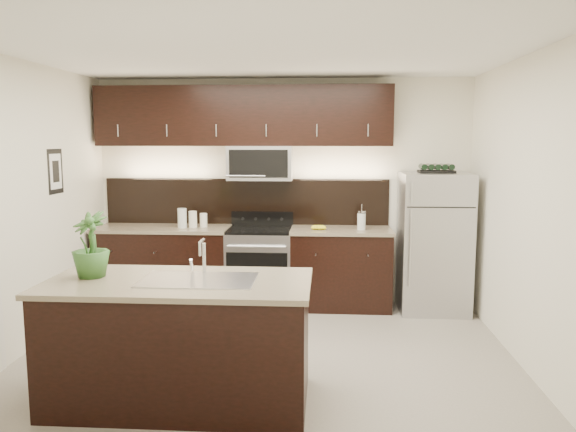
{
  "coord_description": "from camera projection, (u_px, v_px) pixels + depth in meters",
  "views": [
    {
      "loc": [
        0.53,
        -4.82,
        1.96
      ],
      "look_at": [
        0.16,
        0.55,
        1.24
      ],
      "focal_mm": 35.0,
      "sensor_mm": 36.0,
      "label": 1
    }
  ],
  "objects": [
    {
      "name": "canisters",
      "position": [
        190.0,
        219.0,
        6.65
      ],
      "size": [
        0.34,
        0.17,
        0.23
      ],
      "rotation": [
        0.0,
        0.0,
        0.3
      ],
      "color": "silver",
      "rests_on": "counter_run"
    },
    {
      "name": "plant",
      "position": [
        90.0,
        245.0,
        4.21
      ],
      "size": [
        0.37,
        0.37,
        0.5
      ],
      "primitive_type": "imported",
      "rotation": [
        0.0,
        0.0,
        -0.43
      ],
      "color": "#305E25",
      "rests_on": "island"
    },
    {
      "name": "counter_run",
      "position": [
        243.0,
        266.0,
        6.7
      ],
      "size": [
        3.51,
        0.65,
        0.94
      ],
      "color": "black",
      "rests_on": "ground"
    },
    {
      "name": "french_press",
      "position": [
        361.0,
        220.0,
        6.48
      ],
      "size": [
        0.1,
        0.1,
        0.29
      ],
      "rotation": [
        0.0,
        0.0,
        -0.29
      ],
      "color": "silver",
      "rests_on": "counter_run"
    },
    {
      "name": "sink_faucet",
      "position": [
        199.0,
        278.0,
        4.15
      ],
      "size": [
        0.84,
        0.5,
        0.28
      ],
      "color": "silver",
      "rests_on": "island"
    },
    {
      "name": "bananas",
      "position": [
        315.0,
        227.0,
        6.5
      ],
      "size": [
        0.18,
        0.15,
        0.06
      ],
      "primitive_type": "ellipsoid",
      "rotation": [
        0.0,
        0.0,
        -0.04
      ],
      "color": "yellow",
      "rests_on": "counter_run"
    },
    {
      "name": "island",
      "position": [
        180.0,
        341.0,
        4.21
      ],
      "size": [
        1.96,
        0.96,
        0.94
      ],
      "color": "black",
      "rests_on": "ground"
    },
    {
      "name": "ground",
      "position": [
        266.0,
        360.0,
        5.07
      ],
      "size": [
        4.5,
        4.5,
        0.0
      ],
      "primitive_type": "plane",
      "color": "gray",
      "rests_on": "ground"
    },
    {
      "name": "refrigerator",
      "position": [
        434.0,
        242.0,
        6.45
      ],
      "size": [
        0.77,
        0.7,
        1.6
      ],
      "primitive_type": "cube",
      "color": "#B2B2B7",
      "rests_on": "ground"
    },
    {
      "name": "wine_rack",
      "position": [
        436.0,
        169.0,
        6.34
      ],
      "size": [
        0.4,
        0.24,
        0.1
      ],
      "color": "black",
      "rests_on": "refrigerator"
    },
    {
      "name": "room_walls",
      "position": [
        252.0,
        172.0,
        4.81
      ],
      "size": [
        4.52,
        4.02,
        2.71
      ],
      "color": "white",
      "rests_on": "ground"
    },
    {
      "name": "upper_fixtures",
      "position": [
        245.0,
        126.0,
        6.62
      ],
      "size": [
        3.49,
        0.4,
        1.66
      ],
      "color": "black",
      "rests_on": "counter_run"
    }
  ]
}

